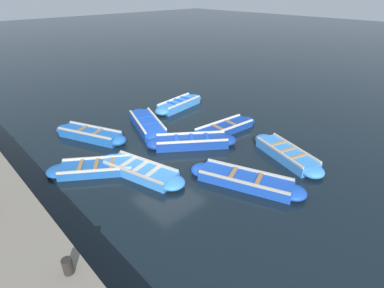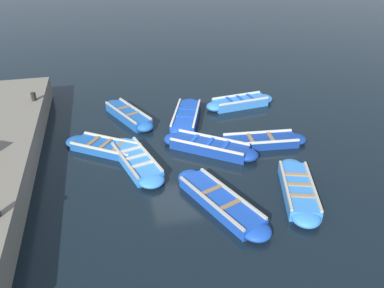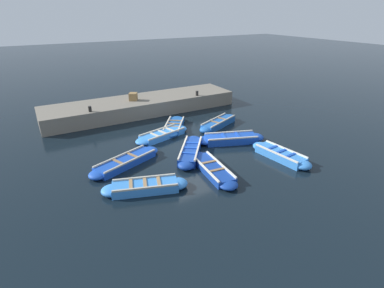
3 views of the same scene
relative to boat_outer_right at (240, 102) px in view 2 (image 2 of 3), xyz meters
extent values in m
plane|color=black|center=(3.58, 3.31, -0.20)|extent=(120.00, 120.00, 0.00)
cube|color=#3884E0|center=(0.00, 0.00, -0.01)|extent=(2.66, 1.18, 0.38)
ellipsoid|color=#3884E0|center=(-1.28, -0.16, -0.01)|extent=(0.92, 0.89, 0.38)
ellipsoid|color=#3884E0|center=(1.28, 0.16, -0.01)|extent=(0.92, 0.89, 0.38)
cube|color=silver|center=(0.05, -0.39, 0.22)|extent=(2.51, 0.39, 0.07)
cube|color=silver|center=(-0.05, 0.39, 0.22)|extent=(2.51, 0.39, 0.07)
cube|color=#1947B7|center=(-0.54, -0.07, 0.21)|extent=(0.23, 0.77, 0.04)
cube|color=#1947B7|center=(0.00, 0.00, 0.21)|extent=(0.23, 0.77, 0.04)
cube|color=#1947B7|center=(0.54, 0.07, 0.21)|extent=(0.23, 0.77, 0.04)
cube|color=#1947B7|center=(3.14, 6.91, -0.03)|extent=(1.98, 3.21, 0.33)
ellipsoid|color=#1947B7|center=(2.57, 8.35, -0.03)|extent=(1.09, 1.11, 0.33)
ellipsoid|color=#1947B7|center=(3.71, 5.47, -0.03)|extent=(1.09, 1.11, 0.33)
cube|color=#B2AD9E|center=(2.75, 6.76, 0.17)|extent=(1.19, 2.85, 0.07)
cube|color=#B2AD9E|center=(3.52, 7.06, 0.17)|extent=(1.19, 2.85, 0.07)
cube|color=olive|center=(2.98, 7.32, 0.15)|extent=(0.79, 0.42, 0.04)
cube|color=olive|center=(3.30, 6.50, 0.15)|extent=(0.79, 0.42, 0.04)
cube|color=#3884E0|center=(0.58, 6.92, -0.02)|extent=(1.69, 2.80, 0.36)
ellipsoid|color=#3884E0|center=(0.99, 8.18, -0.02)|extent=(1.07, 1.08, 0.36)
ellipsoid|color=#3884E0|center=(0.17, 5.66, -0.02)|extent=(1.07, 1.08, 0.36)
cube|color=#B2AD9E|center=(0.19, 7.05, 0.19)|extent=(0.88, 2.49, 0.07)
cube|color=#B2AD9E|center=(0.98, 6.79, 0.19)|extent=(0.88, 2.49, 0.07)
cube|color=#9E7A51|center=(0.76, 7.46, 0.18)|extent=(0.81, 0.38, 0.04)
cube|color=#9E7A51|center=(0.58, 6.92, 0.18)|extent=(0.81, 0.38, 0.04)
cube|color=#9E7A51|center=(0.41, 6.39, 0.18)|extent=(0.81, 0.38, 0.04)
cube|color=navy|center=(0.51, 3.70, -0.04)|extent=(2.91, 1.18, 0.31)
ellipsoid|color=navy|center=(-0.91, 3.84, -0.04)|extent=(0.93, 0.91, 0.31)
ellipsoid|color=navy|center=(1.92, 3.56, -0.04)|extent=(0.93, 0.91, 0.31)
cube|color=silver|center=(0.47, 3.29, 0.15)|extent=(2.78, 0.36, 0.07)
cube|color=silver|center=(0.55, 4.11, 0.15)|extent=(2.78, 0.36, 0.07)
cube|color=olive|center=(0.11, 3.74, 0.13)|extent=(0.22, 0.80, 0.04)
cube|color=olive|center=(0.91, 3.66, 0.13)|extent=(0.22, 0.80, 0.04)
cube|color=#1E59AD|center=(5.29, 0.14, -0.01)|extent=(1.86, 2.92, 0.38)
ellipsoid|color=#1E59AD|center=(4.72, 1.44, -0.01)|extent=(0.97, 0.98, 0.38)
ellipsoid|color=#1E59AD|center=(5.85, -1.16, -0.01)|extent=(0.97, 0.98, 0.38)
cube|color=#B2AD9E|center=(4.96, 0.00, 0.22)|extent=(1.19, 2.58, 0.07)
cube|color=#B2AD9E|center=(5.61, 0.28, 0.22)|extent=(1.19, 2.58, 0.07)
cube|color=olive|center=(5.13, 0.51, 0.20)|extent=(0.70, 0.41, 0.04)
cube|color=olive|center=(5.45, -0.23, 0.20)|extent=(0.70, 0.41, 0.04)
cube|color=#1E59AD|center=(6.36, 2.75, -0.05)|extent=(2.65, 2.27, 0.29)
ellipsoid|color=#1E59AD|center=(5.31, 3.50, -0.05)|extent=(1.26, 1.25, 0.29)
ellipsoid|color=#1E59AD|center=(7.40, 2.01, -0.05)|extent=(1.26, 1.25, 0.29)
cube|color=beige|center=(6.10, 2.39, 0.13)|extent=(2.10, 1.53, 0.07)
cube|color=beige|center=(6.61, 3.11, 0.13)|extent=(2.10, 1.53, 0.07)
cube|color=olive|center=(5.91, 3.07, 0.11)|extent=(0.60, 0.77, 0.04)
cube|color=olive|center=(6.36, 2.75, 0.11)|extent=(0.60, 0.77, 0.04)
cube|color=olive|center=(6.80, 2.43, 0.11)|extent=(0.60, 0.77, 0.04)
cube|color=#1947B7|center=(2.84, 0.96, 0.00)|extent=(1.90, 3.01, 0.39)
ellipsoid|color=#1947B7|center=(3.32, 2.29, 0.00)|extent=(1.18, 1.20, 0.39)
ellipsoid|color=#1947B7|center=(2.35, -0.38, 0.00)|extent=(1.18, 1.20, 0.39)
cube|color=beige|center=(2.41, 1.11, 0.23)|extent=(1.03, 2.65, 0.07)
cube|color=beige|center=(3.26, 0.80, 0.23)|extent=(1.03, 2.65, 0.07)
cube|color=#1947B7|center=(2.97, 1.34, 0.22)|extent=(0.87, 0.43, 0.04)
cube|color=#1947B7|center=(2.70, 0.58, 0.22)|extent=(0.87, 0.43, 0.04)
cube|color=navy|center=(2.56, 3.69, -0.01)|extent=(2.87, 2.46, 0.38)
ellipsoid|color=navy|center=(1.39, 4.58, -0.01)|extent=(1.12, 1.12, 0.38)
ellipsoid|color=navy|center=(3.74, 2.81, -0.01)|extent=(1.12, 1.12, 0.38)
cube|color=beige|center=(2.33, 3.39, 0.22)|extent=(2.35, 1.81, 0.07)
cube|color=beige|center=(2.80, 4.00, 0.22)|extent=(2.35, 1.81, 0.07)
cube|color=#1947B7|center=(2.06, 4.07, 0.20)|extent=(0.57, 0.69, 0.04)
cube|color=#1947B7|center=(2.56, 3.69, 0.20)|extent=(0.57, 0.69, 0.04)
cube|color=#1947B7|center=(3.06, 3.32, 0.20)|extent=(0.57, 0.69, 0.04)
cube|color=#3884E0|center=(5.35, 4.01, -0.04)|extent=(1.62, 2.84, 0.33)
ellipsoid|color=#3884E0|center=(5.00, 5.30, -0.04)|extent=(1.07, 1.09, 0.33)
ellipsoid|color=#3884E0|center=(5.71, 2.71, -0.04)|extent=(1.07, 1.09, 0.33)
cube|color=#B2AD9E|center=(4.93, 3.89, 0.16)|extent=(0.77, 2.56, 0.07)
cube|color=#B2AD9E|center=(5.77, 4.12, 0.16)|extent=(0.77, 2.56, 0.07)
cube|color=beige|center=(5.20, 4.56, 0.15)|extent=(0.84, 0.35, 0.04)
cube|color=beige|center=(5.35, 4.01, 0.15)|extent=(0.84, 0.35, 0.04)
cube|color=beige|center=(5.50, 3.45, 0.15)|extent=(0.84, 0.35, 0.04)
cylinder|color=black|center=(9.12, -0.53, 0.97)|extent=(0.20, 0.20, 0.35)
camera|label=1|loc=(10.13, 11.67, 5.75)|focal=28.00mm
camera|label=2|loc=(6.07, 15.38, 7.04)|focal=35.00mm
camera|label=3|loc=(-9.42, 10.38, 6.61)|focal=28.00mm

